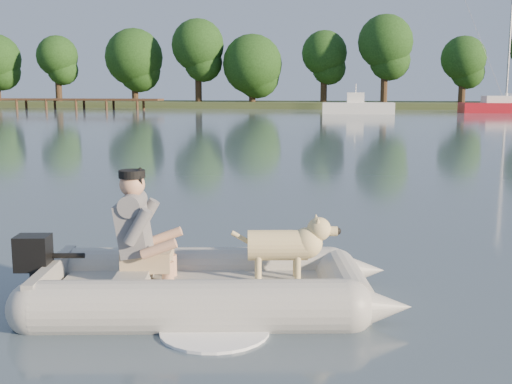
% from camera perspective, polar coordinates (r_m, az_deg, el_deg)
% --- Properties ---
extents(water, '(160.00, 160.00, 0.00)m').
position_cam_1_polar(water, '(6.61, -2.66, -8.62)').
color(water, slate).
rests_on(water, ground).
extents(shore_bank, '(160.00, 12.00, 0.70)m').
position_cam_1_polar(shore_bank, '(68.19, 8.07, 7.64)').
color(shore_bank, '#47512D').
rests_on(shore_bank, water).
extents(dock, '(18.00, 2.00, 1.04)m').
position_cam_1_polar(dock, '(64.26, -16.19, 7.52)').
color(dock, '#4C331E').
rests_on(dock, water).
extents(treeline, '(75.85, 7.35, 9.27)m').
position_cam_1_polar(treeline, '(67.34, 9.42, 11.97)').
color(treeline, '#332316').
rests_on(treeline, shore_bank).
extents(dinghy, '(5.11, 3.99, 1.37)m').
position_cam_1_polar(dinghy, '(6.01, -4.16, -4.67)').
color(dinghy, '#9C9C97').
rests_on(dinghy, water).
extents(man, '(0.81, 0.73, 1.06)m').
position_cam_1_polar(man, '(6.09, -10.65, -2.85)').
color(man, slate).
rests_on(man, dinghy).
extents(dog, '(0.96, 0.48, 0.61)m').
position_cam_1_polar(dog, '(6.07, 1.93, -5.21)').
color(dog, tan).
rests_on(dog, dinghy).
extents(outboard_motor, '(0.45, 0.35, 0.78)m').
position_cam_1_polar(outboard_motor, '(6.39, -19.10, -6.90)').
color(outboard_motor, black).
rests_on(outboard_motor, dinghy).
extents(motorboat, '(5.88, 2.42, 2.46)m').
position_cam_1_polar(motorboat, '(52.00, 9.08, 8.11)').
color(motorboat, white).
rests_on(motorboat, water).
extents(sailboat, '(8.45, 3.19, 11.37)m').
position_cam_1_polar(sailboat, '(57.40, 21.72, 7.05)').
color(sailboat, '#A3121C').
rests_on(sailboat, water).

